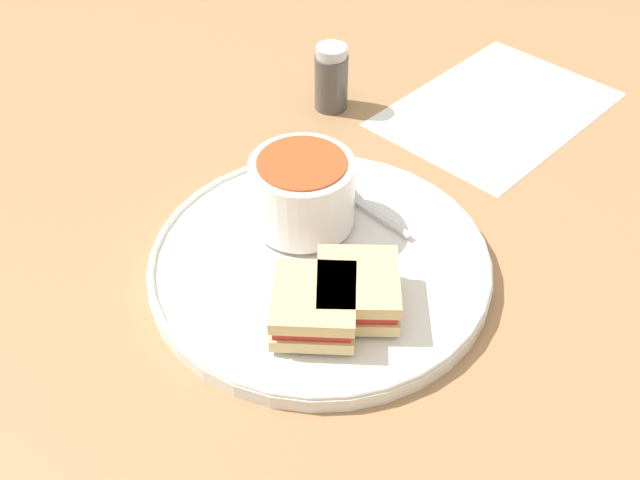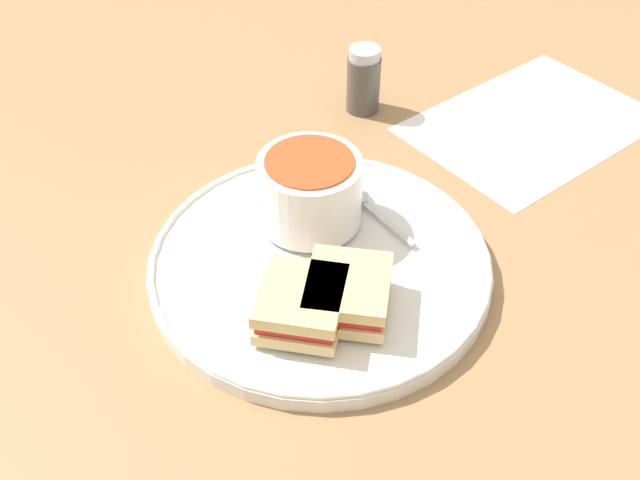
# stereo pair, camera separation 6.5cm
# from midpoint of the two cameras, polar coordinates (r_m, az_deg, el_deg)

# --- Properties ---
(ground_plane) EXTENTS (2.40, 2.40, 0.00)m
(ground_plane) POSITION_cam_midpoint_polar(r_m,az_deg,el_deg) (0.68, 2.75, -2.43)
(ground_plane) COLOR #9E754C
(plate) EXTENTS (0.31, 0.31, 0.02)m
(plate) POSITION_cam_midpoint_polar(r_m,az_deg,el_deg) (0.67, 2.78, -1.84)
(plate) COLOR white
(plate) RESTS_ON ground_plane
(soup_bowl) EXTENTS (0.10, 0.10, 0.07)m
(soup_bowl) POSITION_cam_midpoint_polar(r_m,az_deg,el_deg) (0.68, 1.96, 3.71)
(soup_bowl) COLOR white
(soup_bowl) RESTS_ON plate
(spoon) EXTENTS (0.11, 0.03, 0.01)m
(spoon) POSITION_cam_midpoint_polar(r_m,az_deg,el_deg) (0.72, 5.60, 3.20)
(spoon) COLOR silver
(spoon) RESTS_ON plate
(sandwich_half_near) EXTENTS (0.10, 0.10, 0.03)m
(sandwich_half_near) POSITION_cam_midpoint_polar(r_m,az_deg,el_deg) (0.60, 1.67, -5.06)
(sandwich_half_near) COLOR #DBBC7F
(sandwich_half_near) RESTS_ON plate
(sandwich_half_far) EXTENTS (0.10, 0.10, 0.03)m
(sandwich_half_far) POSITION_cam_midpoint_polar(r_m,az_deg,el_deg) (0.61, 5.20, -4.17)
(sandwich_half_far) COLOR #DBBC7F
(sandwich_half_far) RESTS_ON plate
(salt_shaker) EXTENTS (0.04, 0.04, 0.08)m
(salt_shaker) POSITION_cam_midpoint_polar(r_m,az_deg,el_deg) (0.87, 5.53, 11.96)
(salt_shaker) COLOR #4C4742
(salt_shaker) RESTS_ON ground_plane
(menu_sheet) EXTENTS (0.22, 0.29, 0.00)m
(menu_sheet) POSITION_cam_midpoint_polar(r_m,az_deg,el_deg) (0.90, 17.84, 8.36)
(menu_sheet) COLOR white
(menu_sheet) RESTS_ON ground_plane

